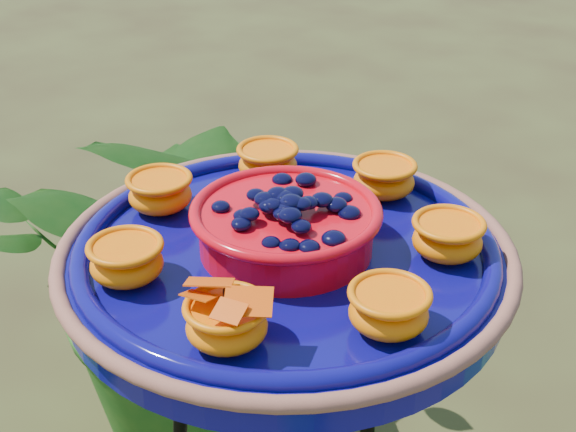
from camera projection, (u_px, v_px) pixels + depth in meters
The scene contains 2 objects.
feeder_dish at pixel (286, 250), 0.91m from camera, with size 0.66×0.66×0.12m.
shrub_back_left at pixel (202, 274), 1.87m from camera, with size 0.85×0.74×0.95m, color #174F15.
Camera 1 is at (0.63, -0.48, 1.51)m, focal length 50.00 mm.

